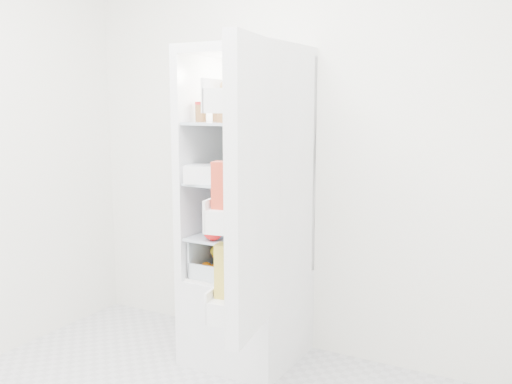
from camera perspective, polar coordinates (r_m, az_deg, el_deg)
The scene contains 20 objects.
room_walls at distance 2.11m, azimuth -13.05°, elevation 11.39°, with size 3.02×3.02×2.61m.
refrigerator at distance 3.34m, azimuth -0.59°, elevation -5.39°, with size 0.60×0.60×1.80m.
shelf_low at distance 3.27m, azimuth -1.13°, elevation -4.35°, with size 0.49×0.53×0.01m, color #AFBFCD.
shelf_mid at distance 3.22m, azimuth -1.15°, elevation 1.03°, with size 0.49×0.53×0.01m, color #AFBFCD.
shelf_top at distance 3.19m, azimuth -1.17°, elevation 6.92°, with size 0.49×0.53×0.01m, color #AFBFCD.
crisper_left at distance 3.37m, azimuth -2.94°, elevation -6.27°, with size 0.23×0.46×0.22m, color silver, non-canonical shape.
crisper_right at distance 3.25m, azimuth 0.76°, elevation -6.83°, with size 0.23×0.46×0.22m, color silver, non-canonical shape.
condiment_jars at distance 3.11m, azimuth -2.91°, elevation 7.78°, with size 0.38×0.16×0.08m.
squeeze_bottle at distance 3.20m, azimuth 1.98°, elevation 8.46°, with size 0.05×0.05×0.16m, color white.
tub_white at distance 3.14m, azimuth -5.64°, elevation 1.82°, with size 0.15×0.15×0.10m, color white.
tub_cream at distance 3.18m, azimuth -0.13°, elevation 1.80°, with size 0.13×0.13×0.08m, color beige.
tin_red at distance 2.95m, azimuth 0.22°, elevation 0.99°, with size 0.08×0.08×0.05m, color red.
foil_tray at distance 3.39m, azimuth -0.15°, elevation 1.90°, with size 0.16×0.12×0.04m, color #B8B9BD.
tub_green at distance 3.30m, azimuth 2.19°, elevation 2.08°, with size 0.10×0.14×0.08m, color #3F8B45.
red_cabbage at distance 3.15m, azimuth -0.85°, elevation -3.11°, with size 0.18×0.18×0.18m, color #612162.
bell_pepper at distance 3.12m, azimuth -4.31°, elevation -3.85°, with size 0.11×0.11×0.11m, color red.
mushroom_bowl at distance 3.44m, azimuth -2.60°, elevation -3.02°, with size 0.14×0.14×0.07m, color #92B6DA.
citrus_pile at distance 3.33m, azimuth -3.45°, elevation -6.77°, with size 0.20×0.24×0.16m.
veg_pile at distance 3.26m, azimuth 0.82°, elevation -7.65°, with size 0.16×0.30×0.10m.
fridge_door at distance 2.55m, azimuth -0.71°, elevation -0.10°, with size 0.27×0.60×1.30m.
Camera 1 is at (1.41, -1.57, 1.49)m, focal length 40.00 mm.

